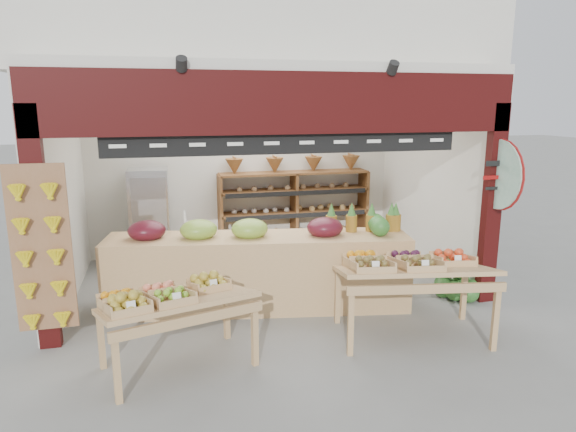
{
  "coord_description": "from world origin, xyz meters",
  "views": [
    {
      "loc": [
        -1.5,
        -6.82,
        2.65
      ],
      "look_at": [
        0.19,
        -0.2,
        1.14
      ],
      "focal_mm": 32.0,
      "sensor_mm": 36.0,
      "label": 1
    }
  ],
  "objects_px": {
    "refrigerator": "(150,217)",
    "mid_counter": "(258,269)",
    "watermelon_pile": "(456,283)",
    "cardboard_stack": "(195,272)",
    "display_table_right": "(407,266)",
    "back_shelving": "(294,194)",
    "display_table_left": "(166,300)"
  },
  "relations": [
    {
      "from": "watermelon_pile",
      "to": "refrigerator",
      "type": "bearing_deg",
      "value": 148.23
    },
    {
      "from": "mid_counter",
      "to": "display_table_right",
      "type": "bearing_deg",
      "value": -39.6
    },
    {
      "from": "cardboard_stack",
      "to": "display_table_right",
      "type": "relative_size",
      "value": 0.5
    },
    {
      "from": "refrigerator",
      "to": "back_shelving",
      "type": "bearing_deg",
      "value": 8.39
    },
    {
      "from": "cardboard_stack",
      "to": "refrigerator",
      "type": "bearing_deg",
      "value": 117.17
    },
    {
      "from": "refrigerator",
      "to": "cardboard_stack",
      "type": "distance_m",
      "value": 1.47
    },
    {
      "from": "mid_counter",
      "to": "watermelon_pile",
      "type": "distance_m",
      "value": 2.79
    },
    {
      "from": "cardboard_stack",
      "to": "display_table_right",
      "type": "height_order",
      "value": "display_table_right"
    },
    {
      "from": "cardboard_stack",
      "to": "display_table_left",
      "type": "relative_size",
      "value": 0.55
    },
    {
      "from": "cardboard_stack",
      "to": "watermelon_pile",
      "type": "xyz_separation_m",
      "value": [
        3.5,
        -1.35,
        -0.01
      ]
    },
    {
      "from": "refrigerator",
      "to": "watermelon_pile",
      "type": "height_order",
      "value": "refrigerator"
    },
    {
      "from": "refrigerator",
      "to": "cardboard_stack",
      "type": "xyz_separation_m",
      "value": [
        0.61,
        -1.2,
        -0.6
      ]
    },
    {
      "from": "display_table_left",
      "to": "cardboard_stack",
      "type": "bearing_deg",
      "value": 79.6
    },
    {
      "from": "back_shelving",
      "to": "watermelon_pile",
      "type": "height_order",
      "value": "back_shelving"
    },
    {
      "from": "mid_counter",
      "to": "watermelon_pile",
      "type": "relative_size",
      "value": 5.77
    },
    {
      "from": "display_table_right",
      "to": "watermelon_pile",
      "type": "xyz_separation_m",
      "value": [
        1.26,
        0.93,
        -0.64
      ]
    },
    {
      "from": "back_shelving",
      "to": "refrigerator",
      "type": "relative_size",
      "value": 1.69
    },
    {
      "from": "mid_counter",
      "to": "display_table_left",
      "type": "height_order",
      "value": "mid_counter"
    },
    {
      "from": "back_shelving",
      "to": "watermelon_pile",
      "type": "relative_size",
      "value": 3.98
    },
    {
      "from": "refrigerator",
      "to": "watermelon_pile",
      "type": "xyz_separation_m",
      "value": [
        4.12,
        -2.55,
        -0.61
      ]
    },
    {
      "from": "display_table_right",
      "to": "refrigerator",
      "type": "bearing_deg",
      "value": 129.35
    },
    {
      "from": "back_shelving",
      "to": "display_table_right",
      "type": "relative_size",
      "value": 1.48
    },
    {
      "from": "watermelon_pile",
      "to": "mid_counter",
      "type": "bearing_deg",
      "value": 173.73
    },
    {
      "from": "mid_counter",
      "to": "display_table_left",
      "type": "xyz_separation_m",
      "value": [
        -1.19,
        -1.35,
        0.21
      ]
    },
    {
      "from": "back_shelving",
      "to": "display_table_left",
      "type": "height_order",
      "value": "back_shelving"
    },
    {
      "from": "cardboard_stack",
      "to": "display_table_right",
      "type": "distance_m",
      "value": 3.26
    },
    {
      "from": "refrigerator",
      "to": "display_table_right",
      "type": "xyz_separation_m",
      "value": [
        2.85,
        -3.48,
        0.03
      ]
    },
    {
      "from": "mid_counter",
      "to": "refrigerator",
      "type": "bearing_deg",
      "value": 121.22
    },
    {
      "from": "refrigerator",
      "to": "cardboard_stack",
      "type": "relative_size",
      "value": 1.77
    },
    {
      "from": "display_table_right",
      "to": "mid_counter",
      "type": "bearing_deg",
      "value": 140.4
    },
    {
      "from": "refrigerator",
      "to": "mid_counter",
      "type": "height_order",
      "value": "refrigerator"
    },
    {
      "from": "watermelon_pile",
      "to": "cardboard_stack",
      "type": "bearing_deg",
      "value": 158.89
    }
  ]
}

